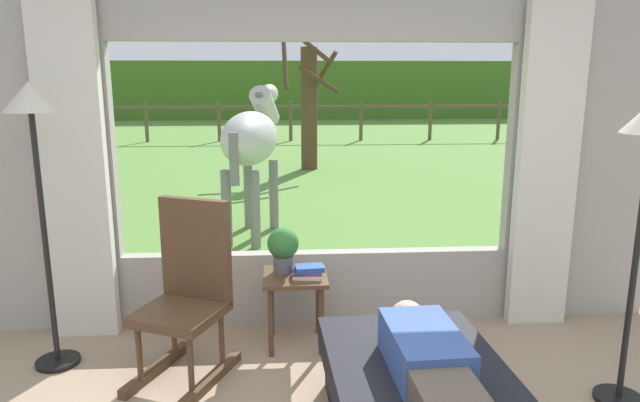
{
  "coord_description": "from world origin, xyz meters",
  "views": [
    {
      "loc": [
        -0.25,
        -1.91,
        1.88
      ],
      "look_at": [
        0.0,
        1.8,
        1.05
      ],
      "focal_mm": 32.14,
      "sensor_mm": 36.0,
      "label": 1
    }
  ],
  "objects_px": {
    "side_table": "(295,287)",
    "floor_lamp_left": "(34,141)",
    "rocking_chair": "(188,291)",
    "horse": "(252,139)",
    "pasture_tree": "(309,104)",
    "book_stack": "(308,271)",
    "reclining_person": "(434,372)",
    "potted_plant": "(283,247)"
  },
  "relations": [
    {
      "from": "rocking_chair",
      "to": "horse",
      "type": "relative_size",
      "value": 0.62
    },
    {
      "from": "reclining_person",
      "to": "book_stack",
      "type": "height_order",
      "value": "reclining_person"
    },
    {
      "from": "side_table",
      "to": "floor_lamp_left",
      "type": "height_order",
      "value": "floor_lamp_left"
    },
    {
      "from": "side_table",
      "to": "horse",
      "type": "distance_m",
      "value": 2.92
    },
    {
      "from": "potted_plant",
      "to": "horse",
      "type": "height_order",
      "value": "horse"
    },
    {
      "from": "rocking_chair",
      "to": "reclining_person",
      "type": "bearing_deg",
      "value": -14.88
    },
    {
      "from": "book_stack",
      "to": "rocking_chair",
      "type": "bearing_deg",
      "value": -159.8
    },
    {
      "from": "side_table",
      "to": "pasture_tree",
      "type": "xyz_separation_m",
      "value": [
        0.46,
        7.53,
        0.88
      ]
    },
    {
      "from": "book_stack",
      "to": "pasture_tree",
      "type": "relative_size",
      "value": 0.08
    },
    {
      "from": "side_table",
      "to": "potted_plant",
      "type": "xyz_separation_m",
      "value": [
        -0.08,
        0.06,
        0.28
      ]
    },
    {
      "from": "reclining_person",
      "to": "potted_plant",
      "type": "distance_m",
      "value": 1.6
    },
    {
      "from": "potted_plant",
      "to": "horse",
      "type": "xyz_separation_m",
      "value": [
        -0.34,
        2.74,
        0.45
      ]
    },
    {
      "from": "pasture_tree",
      "to": "floor_lamp_left",
      "type": "bearing_deg",
      "value": -104.8
    },
    {
      "from": "rocking_chair",
      "to": "floor_lamp_left",
      "type": "bearing_deg",
      "value": -165.97
    },
    {
      "from": "rocking_chair",
      "to": "potted_plant",
      "type": "height_order",
      "value": "rocking_chair"
    },
    {
      "from": "book_stack",
      "to": "horse",
      "type": "distance_m",
      "value": 2.95
    },
    {
      "from": "rocking_chair",
      "to": "book_stack",
      "type": "bearing_deg",
      "value": 44.11
    },
    {
      "from": "side_table",
      "to": "floor_lamp_left",
      "type": "distance_m",
      "value": 1.91
    },
    {
      "from": "horse",
      "to": "pasture_tree",
      "type": "distance_m",
      "value": 4.82
    },
    {
      "from": "book_stack",
      "to": "floor_lamp_left",
      "type": "distance_m",
      "value": 1.91
    },
    {
      "from": "rocking_chair",
      "to": "book_stack",
      "type": "distance_m",
      "value": 0.82
    },
    {
      "from": "side_table",
      "to": "book_stack",
      "type": "height_order",
      "value": "book_stack"
    },
    {
      "from": "reclining_person",
      "to": "floor_lamp_left",
      "type": "xyz_separation_m",
      "value": [
        -2.2,
        1.2,
        0.96
      ]
    },
    {
      "from": "book_stack",
      "to": "pasture_tree",
      "type": "distance_m",
      "value": 7.63
    },
    {
      "from": "reclining_person",
      "to": "horse",
      "type": "distance_m",
      "value": 4.34
    },
    {
      "from": "side_table",
      "to": "floor_lamp_left",
      "type": "bearing_deg",
      "value": -173.64
    },
    {
      "from": "horse",
      "to": "pasture_tree",
      "type": "xyz_separation_m",
      "value": [
        0.87,
        4.74,
        0.15
      ]
    },
    {
      "from": "rocking_chair",
      "to": "floor_lamp_left",
      "type": "distance_m",
      "value": 1.31
    },
    {
      "from": "floor_lamp_left",
      "to": "reclining_person",
      "type": "bearing_deg",
      "value": -28.59
    },
    {
      "from": "rocking_chair",
      "to": "potted_plant",
      "type": "relative_size",
      "value": 3.5
    },
    {
      "from": "rocking_chair",
      "to": "potted_plant",
      "type": "xyz_separation_m",
      "value": [
        0.6,
        0.39,
        0.16
      ]
    },
    {
      "from": "reclining_person",
      "to": "rocking_chair",
      "type": "xyz_separation_m",
      "value": [
        -1.29,
        1.04,
        0.02
      ]
    },
    {
      "from": "rocking_chair",
      "to": "floor_lamp_left",
      "type": "height_order",
      "value": "floor_lamp_left"
    },
    {
      "from": "potted_plant",
      "to": "floor_lamp_left",
      "type": "distance_m",
      "value": 1.71
    },
    {
      "from": "floor_lamp_left",
      "to": "horse",
      "type": "distance_m",
      "value": 3.21
    },
    {
      "from": "book_stack",
      "to": "floor_lamp_left",
      "type": "relative_size",
      "value": 0.12
    },
    {
      "from": "reclining_person",
      "to": "side_table",
      "type": "distance_m",
      "value": 1.51
    },
    {
      "from": "floor_lamp_left",
      "to": "rocking_chair",
      "type": "bearing_deg",
      "value": -9.88
    },
    {
      "from": "pasture_tree",
      "to": "rocking_chair",
      "type": "bearing_deg",
      "value": -98.2
    },
    {
      "from": "reclining_person",
      "to": "rocking_chair",
      "type": "distance_m",
      "value": 1.66
    },
    {
      "from": "horse",
      "to": "pasture_tree",
      "type": "relative_size",
      "value": 0.68
    },
    {
      "from": "reclining_person",
      "to": "pasture_tree",
      "type": "distance_m",
      "value": 8.94
    }
  ]
}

